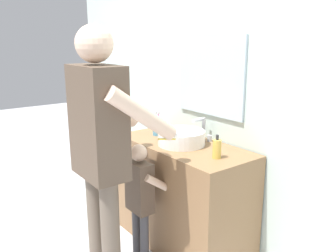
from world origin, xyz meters
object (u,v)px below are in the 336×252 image
Objects in this scene: toothbrush_cup at (157,129)px; soap_bottle at (217,149)px; adult_parent at (101,139)px; child_toddler at (141,194)px.

toothbrush_cup is 1.25× the size of soap_bottle.
child_toddler is at bearing 99.74° from adult_parent.
child_toddler is at bearing -49.43° from toothbrush_cup.
soap_bottle is (0.72, -0.02, 0.01)m from toothbrush_cup.
toothbrush_cup is at bearing 130.57° from child_toddler.
adult_parent reaches higher than soap_bottle.
soap_bottle is at bearing -1.39° from toothbrush_cup.
child_toddler is at bearing -136.51° from soap_bottle.
toothbrush_cup reaches higher than soap_bottle.
soap_bottle reaches higher than child_toddler.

